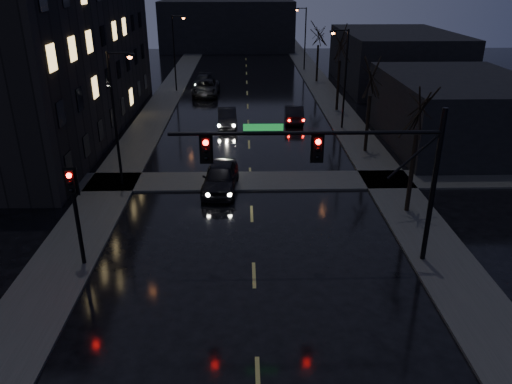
{
  "coord_description": "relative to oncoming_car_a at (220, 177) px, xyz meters",
  "views": [
    {
      "loc": [
        -0.35,
        -10.16,
        11.79
      ],
      "look_at": [
        0.13,
        9.57,
        3.2
      ],
      "focal_mm": 35.0,
      "sensor_mm": 36.0,
      "label": 1
    }
  ],
  "objects": [
    {
      "name": "lead_car",
      "position": [
        5.79,
        15.05,
        -0.09
      ],
      "size": [
        1.77,
        4.52,
        1.47
      ],
      "primitive_type": "imported",
      "rotation": [
        0.0,
        0.0,
        3.09
      ],
      "color": "black",
      "rests_on": "ground"
    },
    {
      "name": "tree_far",
      "position": [
        10.2,
        32.7,
        5.24
      ],
      "size": [
        3.43,
        3.43,
        7.88
      ],
      "color": "black",
      "rests_on": "ground"
    },
    {
      "name": "oncoming_car_c",
      "position": [
        -2.59,
        25.8,
        -0.03
      ],
      "size": [
        2.79,
        5.82,
        1.6
      ],
      "primitive_type": "imported",
      "rotation": [
        0.0,
        0.0,
        -0.02
      ],
      "color": "black",
      "rests_on": "ground"
    },
    {
      "name": "commercial_right_far",
      "position": [
        18.8,
        30.7,
        2.17
      ],
      "size": [
        12.0,
        18.0,
        6.0
      ],
      "primitive_type": "cube",
      "color": "black",
      "rests_on": "ground"
    },
    {
      "name": "streetlight_r_mid",
      "position": [
        9.38,
        12.7,
        3.95
      ],
      "size": [
        1.53,
        0.28,
        8.0
      ],
      "color": "black",
      "rests_on": "ground"
    },
    {
      "name": "sidewalk_cross",
      "position": [
        1.8,
        1.2,
        -0.77
      ],
      "size": [
        40.0,
        3.0,
        0.12
      ],
      "primitive_type": "cube",
      "color": "#2D2D2B",
      "rests_on": "ground"
    },
    {
      "name": "commercial_right_near",
      "position": [
        17.3,
        8.7,
        1.67
      ],
      "size": [
        10.0,
        14.0,
        5.0
      ],
      "primitive_type": "cube",
      "color": "black",
      "rests_on": "ground"
    },
    {
      "name": "tree_mid_b",
      "position": [
        10.2,
        18.7,
        5.78
      ],
      "size": [
        3.74,
        3.74,
        8.59
      ],
      "color": "black",
      "rests_on": "ground"
    },
    {
      "name": "sidewalk_right",
      "position": [
        10.3,
        17.7,
        -0.77
      ],
      "size": [
        3.0,
        140.0,
        0.12
      ],
      "primitive_type": "cube",
      "color": "#2D2D2B",
      "rests_on": "ground"
    },
    {
      "name": "sidewalk_left",
      "position": [
        -6.7,
        17.7,
        -0.77
      ],
      "size": [
        3.0,
        140.0,
        0.12
      ],
      "primitive_type": "cube",
      "color": "#2D2D2B",
      "rests_on": "ground"
    },
    {
      "name": "far_block",
      "position": [
        -1.2,
        60.7,
        3.17
      ],
      "size": [
        22.0,
        10.0,
        8.0
      ],
      "primitive_type": "cube",
      "color": "black",
      "rests_on": "ground"
    },
    {
      "name": "oncoming_car_b",
      "position": [
        -0.0,
        13.8,
        -0.1
      ],
      "size": [
        1.79,
        4.5,
        1.46
      ],
      "primitive_type": "imported",
      "rotation": [
        0.0,
        0.0,
        0.06
      ],
      "color": "black",
      "rests_on": "ground"
    },
    {
      "name": "tree_mid_a",
      "position": [
        10.2,
        6.7,
        5.0
      ],
      "size": [
        3.3,
        3.3,
        7.58
      ],
      "color": "black",
      "rests_on": "ground"
    },
    {
      "name": "tree_near",
      "position": [
        10.2,
        -3.3,
        5.39
      ],
      "size": [
        3.52,
        3.52,
        8.08
      ],
      "color": "black",
      "rests_on": "ground"
    },
    {
      "name": "oncoming_car_d",
      "position": [
        -3.28,
        30.29,
        -0.16
      ],
      "size": [
        2.41,
        4.77,
        1.33
      ],
      "primitive_type": "imported",
      "rotation": [
        0.0,
        0.0,
        -0.12
      ],
      "color": "black",
      "rests_on": "ground"
    },
    {
      "name": "streetlight_l_near",
      "position": [
        -5.78,
        0.7,
        3.95
      ],
      "size": [
        1.53,
        0.28,
        8.0
      ],
      "color": "black",
      "rests_on": "ground"
    },
    {
      "name": "apartment_block",
      "position": [
        -14.7,
        12.7,
        5.17
      ],
      "size": [
        12.0,
        30.0,
        12.0
      ],
      "primitive_type": "cube",
      "color": "black",
      "rests_on": "ground"
    },
    {
      "name": "oncoming_car_a",
      "position": [
        0.0,
        0.0,
        0.0
      ],
      "size": [
        2.29,
        4.97,
        1.65
      ],
      "primitive_type": "imported",
      "rotation": [
        0.0,
        0.0,
        -0.07
      ],
      "color": "black",
      "rests_on": "ground"
    },
    {
      "name": "signal_mast",
      "position": [
        5.65,
        -8.31,
        4.04
      ],
      "size": [
        11.11,
        0.41,
        7.0
      ],
      "color": "black",
      "rests_on": "ground"
    },
    {
      "name": "streetlight_l_far",
      "position": [
        -5.78,
        27.7,
        3.95
      ],
      "size": [
        1.53,
        0.28,
        8.0
      ],
      "color": "black",
      "rests_on": "ground"
    },
    {
      "name": "signal_pole_left",
      "position": [
        -5.7,
        -8.31,
        2.19
      ],
      "size": [
        0.35,
        0.41,
        4.53
      ],
      "color": "black",
      "rests_on": "ground"
    },
    {
      "name": "streetlight_r_far",
      "position": [
        9.38,
        40.7,
        3.95
      ],
      "size": [
        1.53,
        0.28,
        8.0
      ],
      "color": "black",
      "rests_on": "ground"
    }
  ]
}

